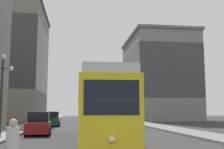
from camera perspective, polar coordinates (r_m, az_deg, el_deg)
name	(u,v)px	position (r m, az deg, el deg)	size (l,w,h in m)	color
sidewalk_left	(41,122)	(47.98, -14.38, -9.41)	(2.92, 120.00, 0.15)	gray
sidewalk_right	(133,122)	(48.63, 4.37, -9.59)	(2.92, 120.00, 0.15)	gray
streetcar	(102,108)	(18.41, -2.12, -6.85)	(3.16, 15.02, 3.89)	black
transit_bus	(114,111)	(37.11, 0.48, -7.40)	(2.80, 12.33, 3.45)	black
parked_car_left_near	(52,119)	(36.74, -12.13, -8.95)	(1.98, 4.56, 1.82)	black
parked_car_left_mid	(39,124)	(23.75, -14.76, -9.78)	(2.08, 4.50, 1.82)	black
lamp_post_left_near	(2,82)	(19.83, -21.57, -1.52)	(1.41, 0.36, 5.53)	#333338
building_left_midblock	(6,62)	(63.34, -20.85, 2.36)	(16.04, 20.76, 23.64)	slate
building_right_corner	(158,77)	(60.58, 9.41, -0.57)	(12.85, 19.02, 17.65)	gray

